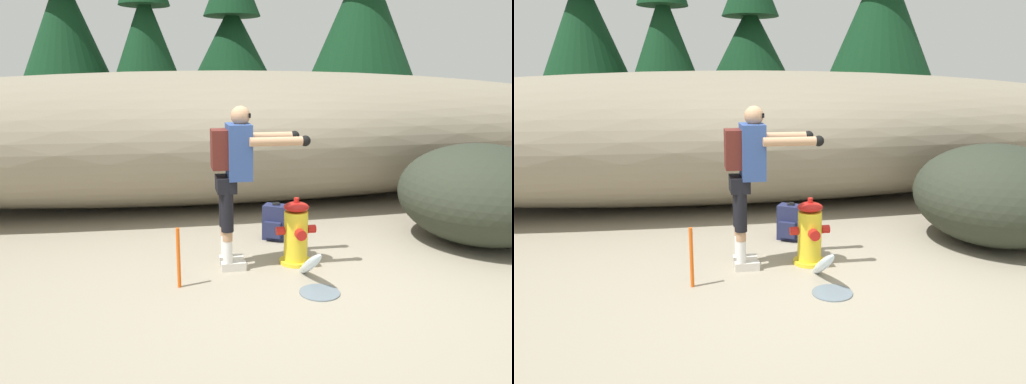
# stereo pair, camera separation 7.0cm
# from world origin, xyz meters

# --- Properties ---
(ground_plane) EXTENTS (56.00, 56.00, 0.04)m
(ground_plane) POSITION_xyz_m (0.00, 0.00, -0.02)
(ground_plane) COLOR gray
(dirt_embankment) EXTENTS (16.29, 3.20, 2.09)m
(dirt_embankment) POSITION_xyz_m (0.00, 3.35, 1.04)
(dirt_embankment) COLOR gray
(dirt_embankment) RESTS_ON ground_plane
(fire_hydrant) EXTENTS (0.44, 0.39, 0.74)m
(fire_hydrant) POSITION_xyz_m (0.13, 0.32, 0.34)
(fire_hydrant) COLOR yellow
(fire_hydrant) RESTS_ON ground_plane
(hydrant_water_jet) EXTENTS (0.39, 0.85, 0.51)m
(hydrant_water_jet) POSITION_xyz_m (0.13, -0.23, 0.14)
(hydrant_water_jet) COLOR silver
(hydrant_water_jet) RESTS_ON ground_plane
(utility_worker) EXTENTS (0.99, 0.56, 1.71)m
(utility_worker) POSITION_xyz_m (-0.51, 0.35, 1.09)
(utility_worker) COLOR beige
(utility_worker) RESTS_ON ground_plane
(spare_backpack) EXTENTS (0.36, 0.36, 0.47)m
(spare_backpack) POSITION_xyz_m (0.13, 1.17, 0.22)
(spare_backpack) COLOR #23284C
(spare_backpack) RESTS_ON ground_plane
(boulder_large) EXTENTS (2.57, 2.63, 1.22)m
(boulder_large) POSITION_xyz_m (2.52, 0.54, 0.61)
(boulder_large) COLOR #2C3225
(boulder_large) RESTS_ON ground_plane
(boulder_mid) EXTENTS (0.89, 0.84, 0.63)m
(boulder_mid) POSITION_xyz_m (3.07, 1.48, 0.32)
(boulder_mid) COLOR #372422
(boulder_mid) RESTS_ON ground_plane
(pine_tree_far_left) EXTENTS (2.50, 2.50, 6.87)m
(pine_tree_far_left) POSITION_xyz_m (-3.47, 10.39, 3.86)
(pine_tree_far_left) COLOR #47331E
(pine_tree_far_left) RESTS_ON ground_plane
(pine_tree_left) EXTENTS (2.03, 2.03, 6.03)m
(pine_tree_left) POSITION_xyz_m (-1.33, 9.25, 3.37)
(pine_tree_left) COLOR #47331E
(pine_tree_left) RESTS_ON ground_plane
(pine_tree_center) EXTENTS (2.61, 2.61, 5.75)m
(pine_tree_center) POSITION_xyz_m (1.19, 10.68, 3.35)
(pine_tree_center) COLOR #47331E
(pine_tree_center) RESTS_ON ground_plane
(survey_stake) EXTENTS (0.04, 0.04, 0.60)m
(survey_stake) POSITION_xyz_m (-1.15, -0.06, 0.30)
(survey_stake) COLOR #E55914
(survey_stake) RESTS_ON ground_plane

